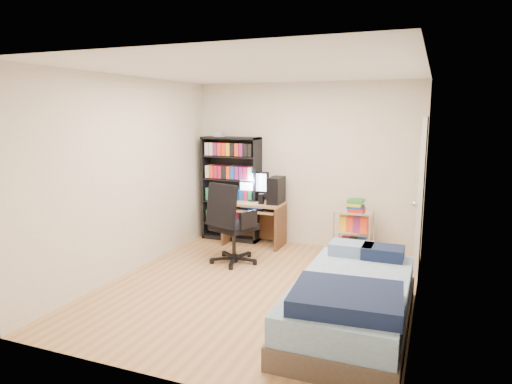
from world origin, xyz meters
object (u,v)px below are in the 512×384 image
at_px(computer_desk, 261,206).
at_px(bed, 352,302).
at_px(office_chair, 231,238).
at_px(media_shelf, 231,187).

height_order(computer_desk, bed, computer_desk).
distance_m(computer_desk, office_chair, 1.01).
bearing_deg(bed, computer_desk, 128.25).
relative_size(media_shelf, bed, 0.83).
distance_m(media_shelf, bed, 3.46).
distance_m(media_shelf, computer_desk, 0.62).
relative_size(office_chair, bed, 0.54).
bearing_deg(bed, office_chair, 144.46).
bearing_deg(office_chair, computer_desk, 106.58).
bearing_deg(computer_desk, bed, -51.75).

